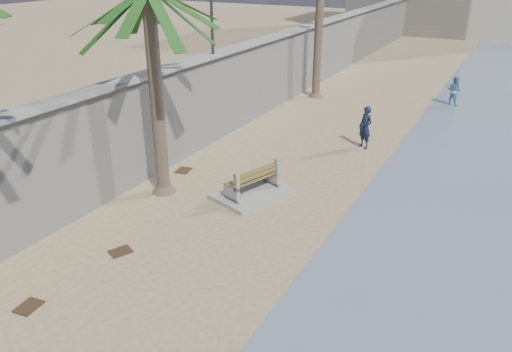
% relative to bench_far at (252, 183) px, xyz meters
% --- Properties ---
extents(seawall, '(0.45, 70.00, 3.50)m').
position_rel_bench_far_xyz_m(seawall, '(-4.06, 12.04, 1.30)').
color(seawall, gray).
rests_on(seawall, ground_plane).
extents(wall_cap, '(0.80, 70.00, 0.12)m').
position_rel_bench_far_xyz_m(wall_cap, '(-4.06, 12.04, 3.10)').
color(wall_cap, gray).
rests_on(wall_cap, seawall).
extents(bench_far, '(2.36, 2.85, 1.02)m').
position_rel_bench_far_xyz_m(bench_far, '(0.00, 0.00, 0.00)').
color(bench_far, gray).
rests_on(bench_far, ground_plane).
extents(person_a, '(0.87, 0.79, 1.99)m').
position_rel_bench_far_xyz_m(person_a, '(1.91, 6.05, 0.55)').
color(person_a, '#121A33').
rests_on(person_a, ground_plane).
extents(person_b, '(0.99, 0.88, 1.70)m').
position_rel_bench_far_xyz_m(person_b, '(4.14, 14.46, 0.40)').
color(person_b, teal).
rests_on(person_b, ground_plane).
extents(debris_b, '(0.51, 0.61, 0.03)m').
position_rel_bench_far_xyz_m(debris_b, '(-1.72, -7.36, -0.43)').
color(debris_b, '#382616').
rests_on(debris_b, ground_plane).
extents(debris_c, '(0.59, 0.68, 0.03)m').
position_rel_bench_far_xyz_m(debris_c, '(-3.20, 0.61, -0.43)').
color(debris_c, '#382616').
rests_on(debris_c, ground_plane).
extents(debris_d, '(0.65, 0.70, 0.03)m').
position_rel_bench_far_xyz_m(debris_d, '(-1.47, -4.66, -0.43)').
color(debris_d, '#382616').
rests_on(debris_d, ground_plane).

